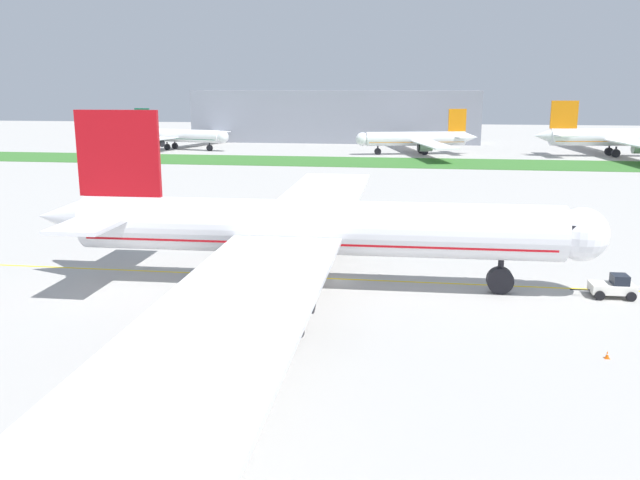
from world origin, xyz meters
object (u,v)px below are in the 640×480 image
object	(u,v)px
ground_crew_wingwalker_port	(261,277)
parked_airliner_far_left	(176,136)
parked_airliner_far_centre	(417,139)
service_truck_baggage_loader	(311,190)
traffic_cone_near_nose	(607,355)
parked_airliner_far_right	(623,138)
pushback_tug	(614,287)
airliner_foreground	(307,229)

from	to	relation	value
ground_crew_wingwalker_port	parked_airliner_far_left	distance (m)	153.12
parked_airliner_far_centre	service_truck_baggage_loader	bearing A→B (deg)	-102.30
ground_crew_wingwalker_port	traffic_cone_near_nose	size ratio (longest dim) A/B	2.77
parked_airliner_far_centre	parked_airliner_far_right	xyz separation A→B (m)	(57.11, 2.37, 0.84)
traffic_cone_near_nose	service_truck_baggage_loader	xyz separation A→B (m)	(-32.54, 67.43, 1.25)
pushback_tug	ground_crew_wingwalker_port	world-z (taller)	pushback_tug
traffic_cone_near_nose	parked_airliner_far_centre	xyz separation A→B (m)	(-14.60, 149.75, 4.13)
airliner_foreground	parked_airliner_far_centre	world-z (taller)	airliner_foreground
ground_crew_wingwalker_port	traffic_cone_near_nose	distance (m)	32.02
ground_crew_wingwalker_port	parked_airliner_far_left	bearing A→B (deg)	113.30
airliner_foreground	pushback_tug	distance (m)	29.26
parked_airliner_far_right	service_truck_baggage_loader	bearing A→B (deg)	-131.55
pushback_tug	parked_airliner_far_right	world-z (taller)	parked_airliner_far_right
ground_crew_wingwalker_port	parked_airliner_far_right	xyz separation A→B (m)	(71.41, 138.34, 4.27)
ground_crew_wingwalker_port	parked_airliner_far_right	world-z (taller)	parked_airliner_far_right
traffic_cone_near_nose	service_truck_baggage_loader	distance (m)	74.88
parked_airliner_far_left	parked_airliner_far_centre	size ratio (longest dim) A/B	1.05
parked_airliner_far_left	parked_airliner_far_centre	distance (m)	75.00
airliner_foreground	service_truck_baggage_loader	bearing A→B (deg)	98.72
traffic_cone_near_nose	parked_airliner_far_right	xyz separation A→B (m)	(42.51, 152.12, 4.97)
pushback_tug	service_truck_baggage_loader	world-z (taller)	service_truck_baggage_loader
service_truck_baggage_loader	parked_airliner_far_left	bearing A→B (deg)	123.21
traffic_cone_near_nose	parked_airliner_far_right	distance (m)	158.02
ground_crew_wingwalker_port	traffic_cone_near_nose	bearing A→B (deg)	-25.50
parked_airliner_far_left	parked_airliner_far_right	bearing A→B (deg)	-0.98
pushback_tug	parked_airliner_far_centre	xyz separation A→B (m)	(-19.00, 134.46, 3.41)
pushback_tug	traffic_cone_near_nose	world-z (taller)	pushback_tug
service_truck_baggage_loader	parked_airliner_far_centre	size ratio (longest dim) A/B	0.09
parked_airliner_far_left	airliner_foreground	bearing A→B (deg)	-65.04
pushback_tug	parked_airliner_far_left	world-z (taller)	parked_airliner_far_left
parked_airliner_far_left	parked_airliner_far_right	size ratio (longest dim) A/B	0.73
traffic_cone_near_nose	parked_airliner_far_left	bearing A→B (deg)	120.09
pushback_tug	service_truck_baggage_loader	distance (m)	63.90
pushback_tug	parked_airliner_far_left	bearing A→B (deg)	124.01
ground_crew_wingwalker_port	parked_airliner_far_centre	xyz separation A→B (m)	(14.30, 135.97, 3.44)
airliner_foreground	parked_airliner_far_left	size ratio (longest dim) A/B	1.51
service_truck_baggage_loader	parked_airliner_far_centre	world-z (taller)	parked_airliner_far_centre
ground_crew_wingwalker_port	parked_airliner_far_right	distance (m)	155.74
ground_crew_wingwalker_port	service_truck_baggage_loader	xyz separation A→B (m)	(-3.65, 53.65, 0.55)
pushback_tug	parked_airliner_far_left	size ratio (longest dim) A/B	0.10
pushback_tug	parked_airliner_far_left	xyz separation A→B (m)	(-93.86, 139.09, 3.27)
pushback_tug	traffic_cone_near_nose	bearing A→B (deg)	-106.06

